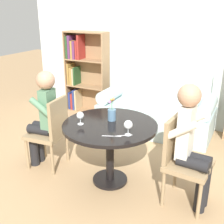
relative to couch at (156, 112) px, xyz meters
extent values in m
plane|color=tan|center=(0.00, -1.62, -0.31)|extent=(16.00, 16.00, 0.00)
cube|color=silver|center=(0.00, 0.42, 1.04)|extent=(5.20, 0.05, 2.70)
cylinder|color=black|center=(0.00, -1.62, 0.39)|extent=(1.03, 1.03, 0.03)
cylinder|color=black|center=(0.00, -1.62, 0.04)|extent=(0.09, 0.09, 0.65)
cylinder|color=black|center=(0.00, -1.62, -0.30)|extent=(0.40, 0.40, 0.03)
cube|color=#A8C1C1|center=(0.00, -0.05, -0.10)|extent=(1.76, 0.80, 0.42)
cube|color=#A8C1C1|center=(0.00, 0.27, 0.36)|extent=(1.54, 0.16, 0.50)
cylinder|color=#A8C1C1|center=(-0.77, -0.05, 0.22)|extent=(0.22, 0.72, 0.22)
cylinder|color=#A8C1C1|center=(0.77, -0.05, 0.22)|extent=(0.22, 0.72, 0.22)
cube|color=#93704C|center=(-1.44, 0.37, 0.44)|extent=(0.81, 0.02, 1.49)
cube|color=#93704C|center=(-1.83, 0.24, 0.44)|extent=(0.02, 0.28, 1.49)
cube|color=#93704C|center=(-1.04, 0.24, 0.44)|extent=(0.02, 0.28, 1.49)
cube|color=#93704C|center=(-1.44, 0.24, -0.30)|extent=(0.76, 0.28, 0.02)
cube|color=#93704C|center=(-1.44, 0.24, 0.19)|extent=(0.76, 0.28, 0.02)
cube|color=#93704C|center=(-1.44, 0.24, 0.68)|extent=(0.76, 0.28, 0.02)
cube|color=#93704C|center=(-1.44, 0.24, 1.17)|extent=(0.76, 0.28, 0.02)
cube|color=navy|center=(-1.78, 0.23, -0.12)|extent=(0.04, 0.23, 0.33)
cube|color=maroon|center=(-1.74, 0.23, -0.13)|extent=(0.04, 0.23, 0.31)
cube|color=navy|center=(-1.69, 0.23, -0.09)|extent=(0.04, 0.23, 0.39)
cube|color=tan|center=(-1.65, 0.23, -0.10)|extent=(0.03, 0.23, 0.38)
cube|color=olive|center=(-1.78, 0.23, 0.40)|extent=(0.04, 0.23, 0.39)
cube|color=olive|center=(-1.73, 0.23, 0.36)|extent=(0.05, 0.23, 0.32)
cube|color=tan|center=(-1.68, 0.23, 0.36)|extent=(0.03, 0.23, 0.31)
cube|color=#234723|center=(-1.65, 0.23, 0.37)|extent=(0.03, 0.23, 0.34)
cube|color=#234723|center=(-1.78, 0.23, 0.89)|extent=(0.04, 0.23, 0.40)
cube|color=#602D5B|center=(-1.74, 0.23, 0.90)|extent=(0.05, 0.23, 0.41)
cube|color=olive|center=(-1.68, 0.23, 0.85)|extent=(0.04, 0.23, 0.32)
cube|color=#602D5B|center=(-1.64, 0.23, 0.85)|extent=(0.05, 0.23, 0.32)
cube|color=maroon|center=(-1.58, 0.23, 0.86)|extent=(0.03, 0.23, 0.33)
cube|color=maroon|center=(-1.54, 0.23, 0.90)|extent=(0.04, 0.23, 0.43)
cylinder|color=#937A56|center=(-1.06, -1.50, -0.11)|extent=(0.04, 0.04, 0.40)
cylinder|color=#937A56|center=(-1.02, -1.85, -0.11)|extent=(0.04, 0.04, 0.40)
cylinder|color=#937A56|center=(-0.70, -1.46, -0.11)|extent=(0.04, 0.04, 0.40)
cylinder|color=#937A56|center=(-0.67, -1.82, -0.11)|extent=(0.04, 0.04, 0.40)
cube|color=#937A56|center=(-0.86, -1.66, 0.11)|extent=(0.46, 0.46, 0.05)
cube|color=#937A56|center=(-0.67, -1.64, 0.36)|extent=(0.08, 0.38, 0.45)
cylinder|color=#937A56|center=(1.03, -1.80, -0.11)|extent=(0.04, 0.04, 0.40)
cylinder|color=#937A56|center=(1.06, -1.44, -0.11)|extent=(0.04, 0.04, 0.40)
cylinder|color=#937A56|center=(0.67, -1.77, -0.11)|extent=(0.04, 0.04, 0.40)
cylinder|color=#937A56|center=(0.70, -1.41, -0.11)|extent=(0.04, 0.04, 0.40)
cube|color=#937A56|center=(0.86, -1.61, 0.11)|extent=(0.45, 0.45, 0.05)
cube|color=#937A56|center=(0.67, -1.59, 0.36)|extent=(0.07, 0.38, 0.45)
cylinder|color=black|center=(-1.03, -1.63, -0.09)|extent=(0.11, 0.11, 0.45)
cylinder|color=black|center=(-1.02, -1.73, -0.09)|extent=(0.11, 0.11, 0.45)
cylinder|color=black|center=(-0.92, -1.61, 0.19)|extent=(0.31, 0.14, 0.11)
cylinder|color=black|center=(-0.91, -1.72, 0.19)|extent=(0.31, 0.14, 0.11)
cube|color=#517A5B|center=(-0.80, -1.66, 0.44)|extent=(0.14, 0.21, 0.50)
cylinder|color=#517A5B|center=(-0.82, -1.52, 0.51)|extent=(0.29, 0.10, 0.23)
cylinder|color=#517A5B|center=(-0.79, -1.79, 0.51)|extent=(0.29, 0.10, 0.23)
sphere|color=tan|center=(-0.80, -1.66, 0.80)|extent=(0.22, 0.22, 0.22)
cylinder|color=black|center=(1.02, -1.68, -0.09)|extent=(0.11, 0.11, 0.45)
cylinder|color=black|center=(1.03, -1.57, -0.09)|extent=(0.11, 0.11, 0.45)
cylinder|color=black|center=(0.91, -1.67, 0.19)|extent=(0.31, 0.13, 0.11)
cylinder|color=black|center=(0.92, -1.56, 0.19)|extent=(0.31, 0.13, 0.11)
cube|color=silver|center=(0.80, -1.61, 0.46)|extent=(0.14, 0.21, 0.53)
cylinder|color=silver|center=(0.79, -1.74, 0.54)|extent=(0.29, 0.09, 0.23)
cylinder|color=silver|center=(0.81, -1.47, 0.54)|extent=(0.29, 0.09, 0.23)
sphere|color=tan|center=(0.80, -1.61, 0.83)|extent=(0.22, 0.22, 0.22)
cylinder|color=white|center=(-0.28, -1.77, 0.41)|extent=(0.06, 0.06, 0.00)
cylinder|color=white|center=(-0.28, -1.77, 0.44)|extent=(0.01, 0.01, 0.07)
sphere|color=white|center=(-0.28, -1.77, 0.50)|extent=(0.08, 0.08, 0.08)
sphere|color=#E58E75|center=(-0.28, -1.77, 0.49)|extent=(0.06, 0.06, 0.06)
cylinder|color=white|center=(0.29, -1.79, 0.41)|extent=(0.06, 0.06, 0.00)
cylinder|color=white|center=(0.29, -1.79, 0.44)|extent=(0.01, 0.01, 0.07)
sphere|color=white|center=(0.29, -1.79, 0.51)|extent=(0.09, 0.09, 0.09)
sphere|color=#E58E75|center=(0.29, -1.79, 0.50)|extent=(0.06, 0.06, 0.06)
cylinder|color=slate|center=(-0.03, -1.52, 0.47)|extent=(0.09, 0.09, 0.13)
cylinder|color=#4C7A42|center=(-0.01, -1.52, 0.59)|extent=(0.01, 0.01, 0.12)
sphere|color=#E07F4C|center=(-0.01, -1.52, 0.65)|extent=(0.04, 0.04, 0.04)
cylinder|color=#4C7A42|center=(-0.05, -1.51, 0.57)|extent=(0.01, 0.01, 0.08)
sphere|color=#9E70B2|center=(-0.05, -1.51, 0.61)|extent=(0.04, 0.04, 0.04)
cylinder|color=#4C7A42|center=(-0.03, -1.52, 0.59)|extent=(0.01, 0.01, 0.11)
sphere|color=#E07F4C|center=(-0.03, -1.52, 0.64)|extent=(0.04, 0.04, 0.04)
cylinder|color=#4C7A42|center=(-0.03, -1.52, 0.59)|extent=(0.00, 0.01, 0.12)
sphere|color=#EACC4C|center=(-0.03, -1.52, 0.65)|extent=(0.04, 0.04, 0.04)
cylinder|color=#4C7A42|center=(-0.03, -1.52, 0.59)|extent=(0.01, 0.01, 0.13)
sphere|color=silver|center=(-0.03, -1.52, 0.66)|extent=(0.04, 0.04, 0.04)
cube|color=silver|center=(0.15, -1.89, 0.40)|extent=(0.18, 0.08, 0.00)
cube|color=silver|center=(0.25, -1.82, 0.40)|extent=(0.16, 0.12, 0.00)
camera|label=1|loc=(1.27, -4.09, 1.58)|focal=45.00mm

